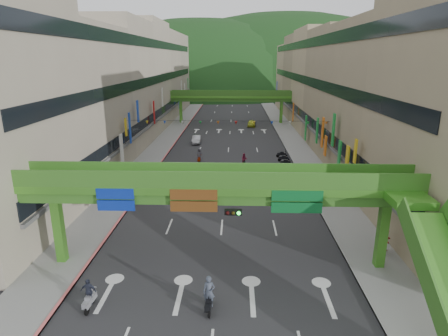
# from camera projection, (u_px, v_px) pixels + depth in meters

# --- Properties ---
(ground) EXTENTS (320.00, 320.00, 0.00)m
(ground) POSITION_uv_depth(u_px,v_px,m) (214.00, 323.00, 20.37)
(ground) COLOR black
(ground) RESTS_ON ground
(road_slab) EXTENTS (18.00, 140.00, 0.02)m
(road_slab) POSITION_uv_depth(u_px,v_px,m) (230.00, 137.00, 68.29)
(road_slab) COLOR #28282B
(road_slab) RESTS_ON ground
(sidewalk_left) EXTENTS (4.00, 140.00, 0.15)m
(sidewalk_left) POSITION_uv_depth(u_px,v_px,m) (170.00, 136.00, 68.61)
(sidewalk_left) COLOR gray
(sidewalk_left) RESTS_ON ground
(sidewalk_right) EXTENTS (4.00, 140.00, 0.15)m
(sidewalk_right) POSITION_uv_depth(u_px,v_px,m) (290.00, 137.00, 67.94)
(sidewalk_right) COLOR gray
(sidewalk_right) RESTS_ON ground
(curb_left) EXTENTS (0.20, 140.00, 0.18)m
(curb_left) POSITION_uv_depth(u_px,v_px,m) (180.00, 136.00, 68.55)
(curb_left) COLOR #CC5959
(curb_left) RESTS_ON ground
(curb_right) EXTENTS (0.20, 140.00, 0.18)m
(curb_right) POSITION_uv_depth(u_px,v_px,m) (280.00, 137.00, 67.99)
(curb_right) COLOR gray
(curb_right) RESTS_ON ground
(building_row_left) EXTENTS (12.80, 95.00, 19.00)m
(building_row_left) POSITION_uv_depth(u_px,v_px,m) (123.00, 84.00, 66.19)
(building_row_left) COLOR #9E937F
(building_row_left) RESTS_ON ground
(building_row_right) EXTENTS (12.80, 95.00, 19.00)m
(building_row_right) POSITION_uv_depth(u_px,v_px,m) (338.00, 84.00, 65.04)
(building_row_right) COLOR gray
(building_row_right) RESTS_ON ground
(overpass_near) EXTENTS (28.00, 12.27, 7.10)m
(overpass_near) POSITION_uv_depth(u_px,v_px,m) (232.00, 198.00, 24.02)
(overpass_near) COLOR #4C9E2D
(overpass_near) RESTS_ON ground
(overpass_far) EXTENTS (28.00, 2.20, 7.10)m
(overpass_far) POSITION_uv_depth(u_px,v_px,m) (231.00, 98.00, 81.14)
(overpass_far) COLOR #4C9E2D
(overpass_far) RESTS_ON ground
(hill_left) EXTENTS (168.00, 140.00, 112.00)m
(hill_left) POSITION_uv_depth(u_px,v_px,m) (202.00, 89.00, 174.20)
(hill_left) COLOR #1C4419
(hill_left) RESTS_ON ground
(hill_right) EXTENTS (208.00, 176.00, 128.00)m
(hill_right) POSITION_uv_depth(u_px,v_px,m) (283.00, 86.00, 192.15)
(hill_right) COLOR #1C4419
(hill_right) RESTS_ON ground
(bunting_string) EXTENTS (26.00, 0.36, 0.47)m
(bunting_string) POSITION_uv_depth(u_px,v_px,m) (227.00, 123.00, 47.44)
(bunting_string) COLOR black
(bunting_string) RESTS_ON ground
(scooter_rider_near) EXTENTS (0.71, 1.60, 2.21)m
(scooter_rider_near) POSITION_uv_depth(u_px,v_px,m) (209.00, 295.00, 21.04)
(scooter_rider_near) COLOR black
(scooter_rider_near) RESTS_ON ground
(scooter_rider_mid) EXTENTS (0.77, 1.60, 1.92)m
(scooter_rider_mid) POSITION_uv_depth(u_px,v_px,m) (244.00, 160.00, 48.88)
(scooter_rider_mid) COLOR black
(scooter_rider_mid) RESTS_ON ground
(scooter_rider_left) EXTENTS (0.94, 1.60, 1.93)m
(scooter_rider_left) POSITION_uv_depth(u_px,v_px,m) (89.00, 294.00, 21.27)
(scooter_rider_left) COLOR gray
(scooter_rider_left) RESTS_ON ground
(scooter_rider_far) EXTENTS (0.85, 1.60, 2.05)m
(scooter_rider_far) POSITION_uv_depth(u_px,v_px,m) (199.00, 156.00, 50.97)
(scooter_rider_far) COLOR #751D03
(scooter_rider_far) RESTS_ON ground
(parked_scooter_row) EXTENTS (1.60, 11.55, 1.08)m
(parked_scooter_row) POSITION_uv_depth(u_px,v_px,m) (287.00, 164.00, 48.74)
(parked_scooter_row) COLOR black
(parked_scooter_row) RESTS_ON ground
(car_silver) EXTENTS (1.54, 4.03, 1.31)m
(car_silver) POSITION_uv_depth(u_px,v_px,m) (197.00, 139.00, 63.03)
(car_silver) COLOR #9D9EA3
(car_silver) RESTS_ON ground
(car_yellow) EXTENTS (1.94, 4.14, 1.37)m
(car_yellow) POSITION_uv_depth(u_px,v_px,m) (251.00, 123.00, 78.25)
(car_yellow) COLOR gold
(car_yellow) RESTS_ON ground
(pedestrian_red) EXTENTS (1.09, 1.05, 1.78)m
(pedestrian_red) POSITION_uv_depth(u_px,v_px,m) (386.00, 242.00, 27.41)
(pedestrian_red) COLOR maroon
(pedestrian_red) RESTS_ON ground
(pedestrian_dark) EXTENTS (0.98, 0.71, 1.54)m
(pedestrian_dark) POSITION_uv_depth(u_px,v_px,m) (333.00, 178.00, 42.31)
(pedestrian_dark) COLOR black
(pedestrian_dark) RESTS_ON ground
(pedestrian_blue) EXTENTS (0.98, 0.89, 1.77)m
(pedestrian_blue) POSITION_uv_depth(u_px,v_px,m) (324.00, 196.00, 36.55)
(pedestrian_blue) COLOR #324557
(pedestrian_blue) RESTS_ON ground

